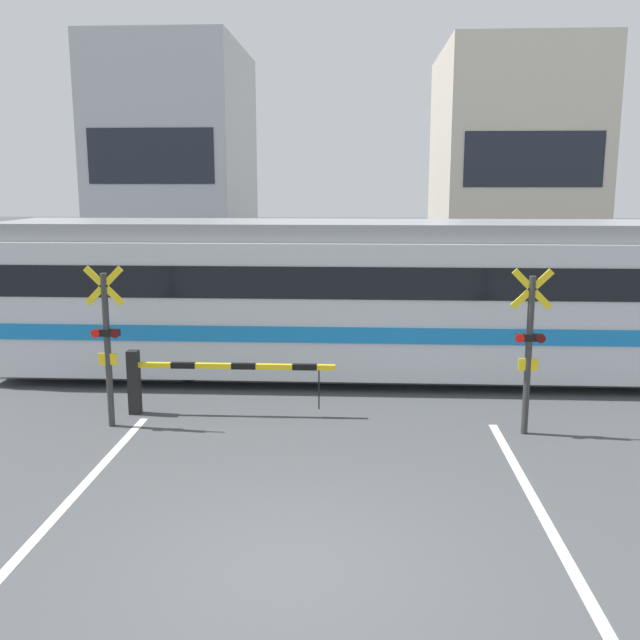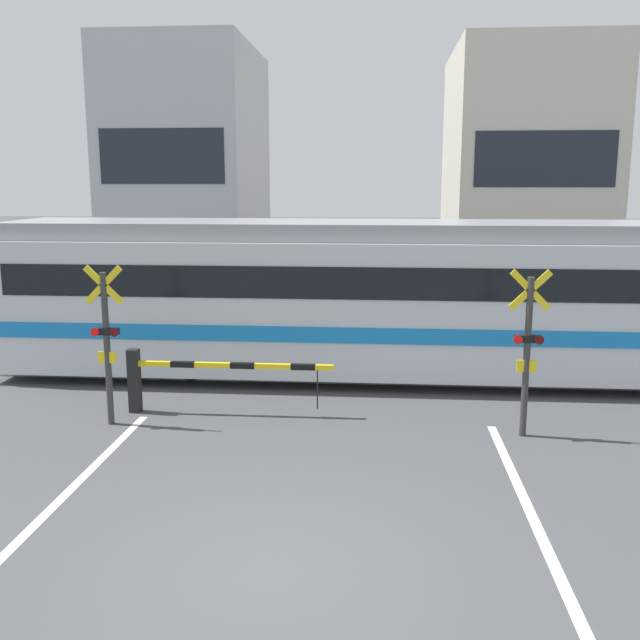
# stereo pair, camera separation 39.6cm
# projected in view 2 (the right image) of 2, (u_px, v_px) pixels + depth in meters

# --- Properties ---
(ground_plane) EXTENTS (160.00, 160.00, 0.00)m
(ground_plane) POSITION_uv_depth(u_px,v_px,m) (273.00, 569.00, 7.82)
(ground_plane) COLOR #444749
(rail_track_near) EXTENTS (50.00, 0.10, 0.08)m
(rail_track_near) POSITION_uv_depth(u_px,v_px,m) (325.00, 381.00, 15.05)
(rail_track_near) COLOR gray
(rail_track_near) RESTS_ON ground_plane
(rail_track_far) EXTENTS (50.00, 0.10, 0.08)m
(rail_track_far) POSITION_uv_depth(u_px,v_px,m) (330.00, 364.00, 16.46)
(rail_track_far) COLOR gray
(rail_track_far) RESTS_ON ground_plane
(road_stripe_left) EXTENTS (0.14, 8.91, 0.01)m
(road_stripe_left) POSITION_uv_depth(u_px,v_px,m) (23.00, 537.00, 8.52)
(road_stripe_left) COLOR white
(road_stripe_left) RESTS_ON ground_plane
(road_stripe_right) EXTENTS (0.14, 8.91, 0.01)m
(road_stripe_right) POSITION_uv_depth(u_px,v_px,m) (552.00, 559.00, 8.01)
(road_stripe_right) COLOR white
(road_stripe_right) RESTS_ON ground_plane
(commuter_train) EXTENTS (21.58, 2.94, 3.36)m
(commuter_train) POSITION_uv_depth(u_px,v_px,m) (506.00, 296.00, 15.11)
(commuter_train) COLOR silver
(commuter_train) RESTS_ON ground_plane
(crossing_barrier_near) EXTENTS (3.77, 0.20, 1.18)m
(crossing_barrier_near) POSITION_uv_depth(u_px,v_px,m) (183.00, 373.00, 12.97)
(crossing_barrier_near) COLOR black
(crossing_barrier_near) RESTS_ON ground_plane
(crossing_barrier_far) EXTENTS (3.77, 0.20, 1.18)m
(crossing_barrier_far) POSITION_uv_depth(u_px,v_px,m) (431.00, 321.00, 17.94)
(crossing_barrier_far) COLOR black
(crossing_barrier_far) RESTS_ON ground_plane
(crossing_signal_left) EXTENTS (0.68, 0.15, 2.80)m
(crossing_signal_left) POSITION_uv_depth(u_px,v_px,m) (106.00, 338.00, 12.23)
(crossing_signal_left) COLOR #333333
(crossing_signal_left) RESTS_ON ground_plane
(crossing_signal_right) EXTENTS (0.68, 0.15, 2.80)m
(crossing_signal_right) POSITION_uv_depth(u_px,v_px,m) (527.00, 346.00, 11.64)
(crossing_signal_right) COLOR #333333
(crossing_signal_right) RESTS_ON ground_plane
(pedestrian) EXTENTS (0.38, 0.22, 1.62)m
(pedestrian) POSITION_uv_depth(u_px,v_px,m) (327.00, 300.00, 20.04)
(pedestrian) COLOR #33384C
(pedestrian) RESTS_ON ground_plane
(building_left_of_street) EXTENTS (5.08, 7.23, 9.16)m
(building_left_of_street) POSITION_uv_depth(u_px,v_px,m) (190.00, 172.00, 27.50)
(building_left_of_street) COLOR #B2B7BC
(building_left_of_street) RESTS_ON ground_plane
(building_right_of_street) EXTENTS (5.35, 7.23, 8.93)m
(building_right_of_street) POSITION_uv_depth(u_px,v_px,m) (523.00, 174.00, 26.49)
(building_right_of_street) COLOR beige
(building_right_of_street) RESTS_ON ground_plane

